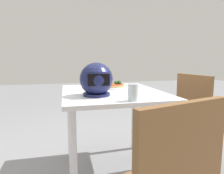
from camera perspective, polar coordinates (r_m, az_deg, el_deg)
ground_plane at (r=1.98m, az=0.00°, el=-23.35°), size 14.00×14.00×0.00m
dining_table at (r=1.73m, az=0.00°, el=-4.52°), size 0.83×0.98×0.76m
pizza_plate at (r=1.93m, az=-0.00°, el=0.05°), size 0.31×0.31×0.01m
pizza at (r=1.93m, az=0.13°, el=0.64°), size 0.25×0.25×0.06m
motorcycle_helmet at (r=1.49m, az=-4.52°, el=2.03°), size 0.25×0.25×0.25m
drinking_glass at (r=1.31m, az=6.12°, el=-1.59°), size 0.07×0.07×0.11m
chair_side at (r=1.97m, az=23.91°, el=-8.12°), size 0.46×0.46×0.90m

